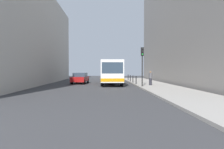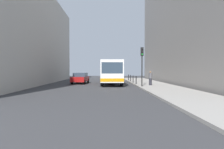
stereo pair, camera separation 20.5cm
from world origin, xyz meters
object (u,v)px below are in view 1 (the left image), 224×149
Objects in this scene: traffic_light at (142,59)px; bollard_far at (130,78)px; bollard_farthest at (128,77)px; pedestrian_near_signal at (150,78)px; bus at (110,71)px; car_beside_bus at (80,78)px; bollard_mid at (133,79)px; bollard_near at (136,80)px.

bollard_far is (-0.10, 9.06, -2.38)m from traffic_light.
pedestrian_near_signal is at bearing -82.80° from bollard_farthest.
bollard_far is 0.60× the size of pedestrian_near_signal.
traffic_light is at bearing -89.52° from bollard_farthest.
bus is at bearing 118.98° from traffic_light.
bollard_farthest is 10.49m from pedestrian_near_signal.
bollard_far is at bearing -133.66° from bus.
pedestrian_near_signal reaches higher than car_beside_bus.
bollard_mid is (-0.10, 6.28, -2.38)m from traffic_light.
car_beside_bus is at bearing 156.60° from bollard_near.
pedestrian_near_signal is (8.52, -5.17, 0.16)m from car_beside_bus.
bus is at bearing 34.46° from pedestrian_near_signal.
bus is 3.32m from bollard_mid.
pedestrian_near_signal is (4.41, -4.32, -0.79)m from bus.
pedestrian_near_signal reaches higher than bollard_farthest.
bollard_near is 1.00× the size of bollard_mid.
car_beside_bus is at bearing -12.32° from bus.
bus is 11.63× the size of bollard_mid.
traffic_light reaches higher than pedestrian_near_signal.
bollard_farthest is (0.00, 5.57, 0.00)m from bollard_mid.
traffic_light reaches higher than bus.
bollard_near is 1.00× the size of bollard_farthest.
car_beside_bus is 2.83× the size of pedestrian_near_signal.
bollard_near is (3.09, -2.26, -1.10)m from bus.
bollard_near is at bearing -90.00° from bollard_farthest.
pedestrian_near_signal is at bearing 49.93° from traffic_light.
pedestrian_near_signal is (1.31, -2.05, 0.31)m from bollard_near.
bollard_near is 1.00× the size of bollard_far.
bollard_far is (3.09, 3.30, -1.10)m from bus.
bollard_near and bollard_farthest have the same top height.
traffic_light reaches higher than car_beside_bus.
bollard_near is 2.46m from pedestrian_near_signal.
car_beside_bus is 7.86m from bollard_near.
car_beside_bus reaches higher than bollard_farthest.
bus is at bearing -170.44° from bollard_mid.
bollard_near is 2.78m from bollard_mid.
traffic_light is (7.31, -6.62, 2.22)m from car_beside_bus.
car_beside_bus is at bearing -144.03° from bollard_farthest.
bollard_near is at bearing -90.00° from bollard_mid.
car_beside_bus is at bearing 177.33° from bollard_mid.
bollard_near is at bearing 91.64° from traffic_light.
bus reaches higher than pedestrian_near_signal.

